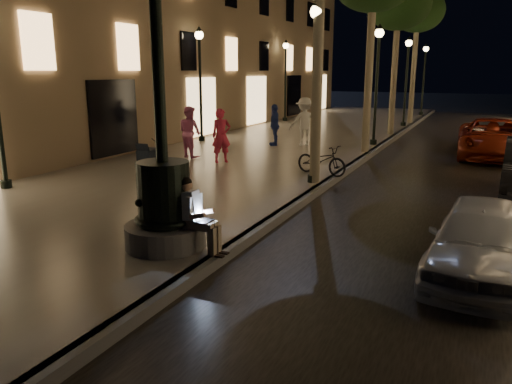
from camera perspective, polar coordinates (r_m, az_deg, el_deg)
The scene contains 22 objects.
ground at distance 20.48m, azimuth 13.47°, elevation 4.35°, with size 120.00×120.00×0.00m, color black.
cobble_lane at distance 20.13m, azimuth 21.87°, elevation 3.61°, with size 6.00×45.00×0.02m, color black.
promenade at distance 21.58m, azimuth 2.99°, elevation 5.43°, with size 8.00×45.00×0.20m, color slate.
curb_strip at distance 20.46m, azimuth 13.48°, elevation 4.62°, with size 0.25×45.00×0.20m, color #59595B.
fountain_lamppost at distance 8.64m, azimuth -10.52°, elevation 0.25°, with size 1.40×1.40×5.21m.
seated_man_laptop at distance 8.40m, azimuth -7.00°, elevation -2.34°, with size 0.90×0.31×1.27m.
tree_third at distance 25.38m, azimuth 15.98°, elevation 19.85°, with size 3.00×3.00×7.20m.
tree_far at distance 31.30m, azimuth 18.00°, elevation 18.99°, with size 3.00×3.00×7.50m.
lamp_curb_a at distance 13.52m, azimuth 6.83°, elevation 13.79°, with size 0.36×0.36×4.81m.
lamp_curb_b at distance 21.27m, azimuth 13.70°, elevation 13.43°, with size 0.36×0.36×4.81m.
lamp_curb_c at distance 29.16m, azimuth 16.87°, elevation 13.20°, with size 0.36×0.36×4.81m.
lamp_curb_d at distance 37.09m, azimuth 18.69°, elevation 13.05°, with size 0.36×0.36×4.81m.
lamp_left_b at distance 21.97m, azimuth -6.42°, elevation 13.72°, with size 0.36×0.36×4.81m.
lamp_left_c at distance 30.98m, azimuth 3.40°, elevation 13.74°, with size 0.36×0.36×4.81m.
stroller at distance 15.05m, azimuth -12.10°, elevation 3.97°, with size 0.50×1.04×1.05m.
car_front at distance 8.59m, azimuth 24.33°, elevation -4.99°, with size 1.46×3.62×1.23m, color #B4B7BC.
car_third at distance 20.74m, azimuth 25.44°, elevation 5.52°, with size 2.38×5.17×1.44m, color maroon.
pedestrian_red at distance 16.69m, azimuth -3.98°, elevation 6.43°, with size 0.65×0.43×1.78m, color #D22A4A.
pedestrian_pink at distance 17.81m, azimuth -7.56°, elevation 6.83°, with size 0.87×0.68×1.80m, color pink.
pedestrian_white at distance 20.61m, azimuth 5.55°, elevation 8.01°, with size 1.26×0.72×1.95m, color silver.
pedestrian_blue at distance 20.59m, azimuth 2.14°, elevation 7.68°, with size 0.98×0.41×1.68m, color navy.
bicycle at distance 14.82m, azimuth 7.50°, elevation 3.66°, with size 0.58×1.67×0.88m, color black.
Camera 1 is at (3.88, -4.85, 3.18)m, focal length 35.00 mm.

